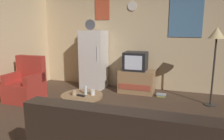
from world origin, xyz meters
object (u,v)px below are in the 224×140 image
standing_lamp (216,39)px  book_stack (161,95)px  coffee_table (82,107)px  mug_ceramic_white (93,92)px  wine_glass (85,90)px  mug_ceramic_tan (74,93)px  tv_stand (137,81)px  remote_control (81,95)px  fridge (94,59)px  armchair (26,85)px  crt_tv (136,61)px

standing_lamp → book_stack: 1.70m
coffee_table → mug_ceramic_white: 0.33m
standing_lamp → mug_ceramic_white: size_ratio=17.67×
wine_glass → mug_ceramic_tan: size_ratio=1.67×
wine_glass → mug_ceramic_white: 0.14m
tv_stand → mug_ceramic_white: bearing=-102.1°
coffee_table → wine_glass: size_ratio=4.80×
mug_ceramic_white → remote_control: (-0.16, -0.12, -0.03)m
tv_stand → standing_lamp: size_ratio=0.53×
fridge → wine_glass: bearing=-71.3°
mug_ceramic_tan → book_stack: 2.25m
coffee_table → armchair: (-1.63, 0.54, 0.11)m
tv_stand → mug_ceramic_tan: 2.06m
tv_stand → crt_tv: crt_tv is taller
tv_stand → fridge: bearing=176.3°
book_stack → standing_lamp: bearing=-14.3°
fridge → standing_lamp: size_ratio=1.11×
standing_lamp → armchair: 4.07m
wine_glass → remote_control: wine_glass is taller
crt_tv → remote_control: (-0.51, -1.94, -0.32)m
crt_tv → armchair: bearing=-148.6°
tv_stand → armchair: 2.56m
tv_stand → mug_ceramic_white: tv_stand is taller
crt_tv → book_stack: crt_tv is taller
fridge → tv_stand: size_ratio=2.11×
crt_tv → standing_lamp: 1.83m
fridge → book_stack: size_ratio=8.07×
wine_glass → mug_ceramic_white: (0.13, -0.00, -0.03)m
tv_stand → standing_lamp: bearing=-14.4°
crt_tv → tv_stand: bearing=1.4°
fridge → standing_lamp: (2.81, -0.50, 0.60)m
crt_tv → wine_glass: crt_tv is taller
standing_lamp → wine_glass: 2.71m
tv_stand → coffee_table: (-0.57, -1.86, -0.05)m
remote_control → crt_tv: bearing=86.3°
armchair → mug_ceramic_white: bearing=-15.4°
armchair → wine_glass: bearing=-16.6°
wine_glass → mug_ceramic_tan: wine_glass is taller
book_stack → mug_ceramic_tan: bearing=-126.3°
coffee_table → remote_control: (0.02, -0.08, 0.23)m
mug_ceramic_white → book_stack: (1.01, 1.66, -0.46)m
mug_ceramic_tan → tv_stand: bearing=70.6°
crt_tv → mug_ceramic_white: size_ratio=6.00×
remote_control → standing_lamp: bearing=45.7°
crt_tv → mug_ceramic_tan: crt_tv is taller
coffee_table → armchair: 1.72m
tv_stand → crt_tv: size_ratio=1.56×
crt_tv → wine_glass: size_ratio=3.60×
book_stack → crt_tv: bearing=166.3°
remote_control → armchair: bearing=170.4°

